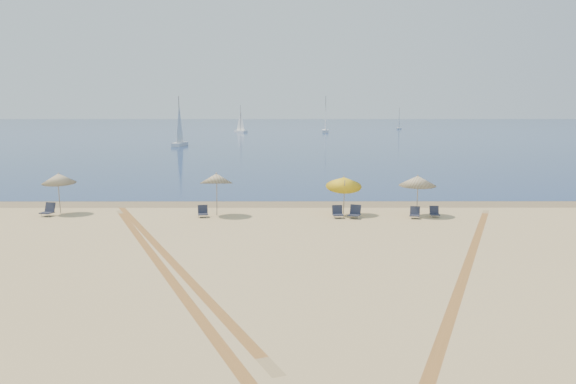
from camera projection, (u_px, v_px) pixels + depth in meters
name	position (u px, v px, depth m)	size (l,w,h in m)	color
ground	(291.00, 365.00, 13.73)	(160.00, 160.00, 0.00)	tan
ocean	(286.00, 126.00, 236.67)	(500.00, 500.00, 0.00)	#0C2151
wet_sand	(288.00, 204.00, 37.51)	(500.00, 500.00, 0.00)	olive
umbrella_1	(59.00, 178.00, 33.75)	(1.89, 1.94, 2.38)	gray
umbrella_2	(216.00, 178.00, 33.18)	(1.88, 1.93, 2.44)	gray
umbrella_3	(344.00, 182.00, 33.33)	(2.02, 2.09, 2.44)	gray
umbrella_4	(418.00, 181.00, 33.11)	(2.07, 2.10, 2.30)	gray
chair_2	(48.00, 210.00, 33.18)	(0.78, 0.86, 0.74)	#1D202E
chair_3	(203.00, 212.00, 32.85)	(0.65, 0.72, 0.65)	#1D202E
chair_4	(338.00, 212.00, 32.60)	(0.60, 0.69, 0.68)	#1D202E
chair_5	(355.00, 212.00, 32.49)	(0.81, 0.87, 0.72)	#1D202E
chair_6	(415.00, 213.00, 32.47)	(0.68, 0.74, 0.64)	#1D202E
chair_7	(434.00, 212.00, 32.81)	(0.53, 0.62, 0.61)	#1D202E
sailboat_0	(326.00, 122.00, 161.89)	(2.10, 6.65, 9.76)	white
sailboat_1	(241.00, 124.00, 162.45)	(3.97, 4.75, 7.40)	white
sailboat_2	(180.00, 131.00, 98.99)	(1.94, 5.65, 8.26)	white
sailboat_3	(399.00, 123.00, 192.39)	(2.40, 4.78, 6.89)	white
tire_tracks	(254.00, 261.00, 23.21)	(49.23, 42.33, 0.00)	tan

